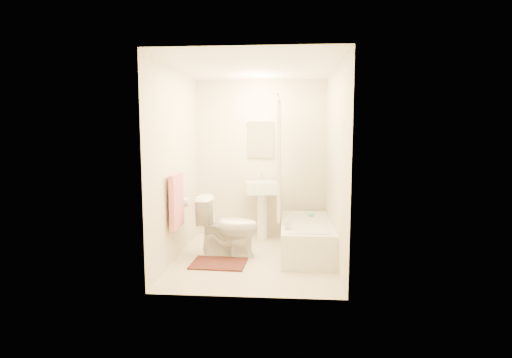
# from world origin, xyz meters

# --- Properties ---
(floor) EXTENTS (2.40, 2.40, 0.00)m
(floor) POSITION_xyz_m (0.00, 0.00, 0.00)
(floor) COLOR beige
(floor) RESTS_ON ground
(ceiling) EXTENTS (2.40, 2.40, 0.00)m
(ceiling) POSITION_xyz_m (0.00, 0.00, 2.40)
(ceiling) COLOR white
(ceiling) RESTS_ON ground
(wall_back) EXTENTS (2.00, 0.02, 2.40)m
(wall_back) POSITION_xyz_m (0.00, 1.20, 1.20)
(wall_back) COLOR beige
(wall_back) RESTS_ON ground
(wall_left) EXTENTS (0.02, 2.40, 2.40)m
(wall_left) POSITION_xyz_m (-1.00, 0.00, 1.20)
(wall_left) COLOR beige
(wall_left) RESTS_ON ground
(wall_right) EXTENTS (0.02, 2.40, 2.40)m
(wall_right) POSITION_xyz_m (1.00, 0.00, 1.20)
(wall_right) COLOR beige
(wall_right) RESTS_ON ground
(mirror) EXTENTS (0.40, 0.03, 0.55)m
(mirror) POSITION_xyz_m (0.00, 1.18, 1.50)
(mirror) COLOR white
(mirror) RESTS_ON wall_back
(curtain_rod) EXTENTS (0.03, 1.70, 0.03)m
(curtain_rod) POSITION_xyz_m (0.30, 0.10, 2.00)
(curtain_rod) COLOR silver
(curtain_rod) RESTS_ON wall_back
(shower_curtain) EXTENTS (0.04, 0.80, 1.55)m
(shower_curtain) POSITION_xyz_m (0.30, 0.50, 1.22)
(shower_curtain) COLOR silver
(shower_curtain) RESTS_ON curtain_rod
(towel_bar) EXTENTS (0.02, 0.60, 0.02)m
(towel_bar) POSITION_xyz_m (-0.96, -0.25, 1.10)
(towel_bar) COLOR silver
(towel_bar) RESTS_ON wall_left
(towel) EXTENTS (0.06, 0.45, 0.66)m
(towel) POSITION_xyz_m (-0.93, -0.25, 0.78)
(towel) COLOR #CC7266
(towel) RESTS_ON towel_bar
(toilet_paper) EXTENTS (0.11, 0.12, 0.12)m
(toilet_paper) POSITION_xyz_m (-0.93, 0.12, 0.70)
(toilet_paper) COLOR white
(toilet_paper) RESTS_ON wall_left
(toilet) EXTENTS (0.80, 0.47, 0.78)m
(toilet) POSITION_xyz_m (-0.36, 0.10, 0.39)
(toilet) COLOR white
(toilet) RESTS_ON floor
(sink) EXTENTS (0.54, 0.46, 0.96)m
(sink) POSITION_xyz_m (0.04, 0.95, 0.48)
(sink) COLOR white
(sink) RESTS_ON floor
(bathtub) EXTENTS (0.66, 1.51, 0.43)m
(bathtub) POSITION_xyz_m (0.67, 0.30, 0.21)
(bathtub) COLOR silver
(bathtub) RESTS_ON floor
(bath_mat) EXTENTS (0.68, 0.53, 0.02)m
(bath_mat) POSITION_xyz_m (-0.42, -0.25, 0.01)
(bath_mat) COLOR #49281F
(bath_mat) RESTS_ON floor
(soap_bottle) EXTENTS (0.08, 0.08, 0.18)m
(soap_bottle) POSITION_xyz_m (0.42, -0.14, 0.51)
(soap_bottle) COLOR white
(soap_bottle) RESTS_ON bathtub
(scrub_brush) EXTENTS (0.06, 0.19, 0.04)m
(scrub_brush) POSITION_xyz_m (0.75, 0.67, 0.45)
(scrub_brush) COLOR #37B571
(scrub_brush) RESTS_ON bathtub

